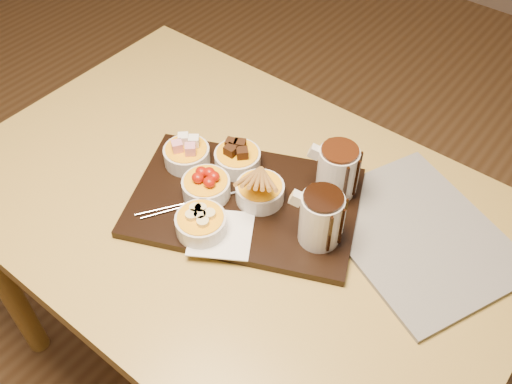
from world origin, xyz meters
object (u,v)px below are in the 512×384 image
Objects in this scene: dining_table at (236,231)px; bowl_strawberries at (206,187)px; serving_board at (245,202)px; pitcher_milk_chocolate at (337,172)px; newspaper at (417,235)px; pitcher_dark_chocolate at (321,219)px.

bowl_strawberries is at bearing -146.79° from dining_table.
serving_board is 4.60× the size of bowl_strawberries.
pitcher_milk_chocolate is 0.30× the size of newspaper.
dining_table is at bearing 161.19° from pitcher_dark_chocolate.
bowl_strawberries is 0.27m from pitcher_milk_chocolate.
dining_table is 10.76× the size of pitcher_milk_chocolate.
pitcher_milk_chocolate is (-0.04, 0.12, 0.00)m from pitcher_dark_chocolate.
pitcher_milk_chocolate is (0.16, 0.14, 0.17)m from dining_table.
pitcher_dark_chocolate is at bearing -94.40° from pitcher_milk_chocolate.
serving_board is 4.12× the size of pitcher_dark_chocolate.
newspaper is at bearing 19.23° from pitcher_dark_chocolate.
newspaper is (0.39, 0.18, -0.03)m from bowl_strawberries.
pitcher_dark_chocolate is (0.18, 0.01, 0.06)m from serving_board.
pitcher_dark_chocolate is 0.30× the size of newspaper.
pitcher_dark_chocolate is (0.25, 0.05, 0.04)m from bowl_strawberries.
dining_table is 12.00× the size of bowl_strawberries.
bowl_strawberries reaches higher than dining_table.
pitcher_milk_chocolate is (0.13, 0.13, 0.06)m from serving_board.
bowl_strawberries is (-0.07, -0.04, 0.03)m from serving_board.
dining_table is at bearing -161.70° from pitcher_milk_chocolate.
pitcher_dark_chocolate reaches higher than dining_table.
dining_table is 3.23× the size of newspaper.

